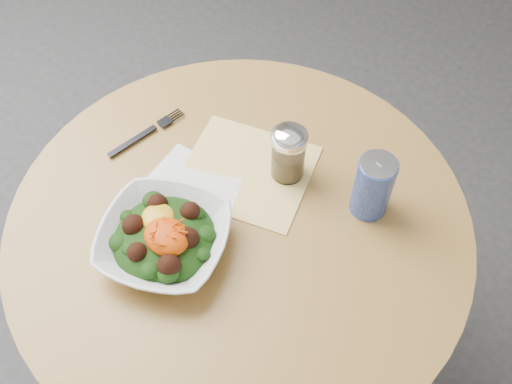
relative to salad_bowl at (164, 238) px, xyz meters
The scene contains 8 objects.
ground 0.80m from the salad_bowl, 65.53° to the left, with size 6.00×6.00×0.00m, color #2F2F32.
table 0.28m from the salad_bowl, 65.53° to the left, with size 0.90×0.90×0.75m.
cloth_napkin 0.23m from the salad_bowl, 88.89° to the left, with size 0.25×0.23×0.00m, color #E8A70C.
paper_napkins 0.12m from the salad_bowl, 112.78° to the left, with size 0.24×0.23×0.00m.
salad_bowl is the anchor object (origin of this frame).
fork 0.29m from the salad_bowl, 141.22° to the left, with size 0.05×0.19×0.00m.
spice_shaker 0.29m from the salad_bowl, 75.76° to the left, with size 0.07×0.07×0.13m.
beverage_can 0.40m from the salad_bowl, 51.84° to the left, with size 0.07×0.07×0.14m.
Camera 1 is at (0.40, -0.45, 1.67)m, focal length 40.00 mm.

